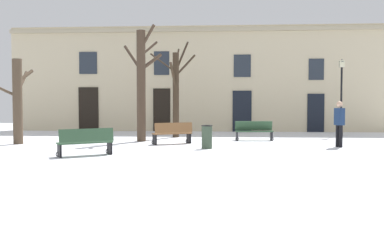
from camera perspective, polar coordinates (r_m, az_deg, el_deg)
The scene contains 11 objects.
ground_plane at distance 15.58m, azimuth -0.52°, elevation -4.18°, with size 36.96×36.96×0.00m, color white.
building_facade at distance 25.89m, azimuth 1.25°, elevation 5.56°, with size 23.10×0.60×6.24m.
tree_right_of_center at distance 19.61m, azimuth -6.66°, elevation 4.90°, with size 1.89×1.17×5.22m.
tree_center at distance 21.66m, azimuth -2.11°, elevation 3.91°, with size 2.31×1.87×4.86m.
tree_near_facade at distance 19.71m, azimuth -21.91°, elevation 2.58°, with size 1.33×1.52×3.58m.
streetlamp at distance 23.90m, azimuth 19.04°, elevation 3.87°, with size 0.30×0.30×3.98m.
litter_bin at distance 16.53m, azimuth 1.97°, elevation -2.22°, with size 0.43×0.43×0.90m.
bench_far_corner at distance 14.79m, azimuth -13.80°, elevation -2.81°, with size 1.79×1.40×0.92m.
bench_back_to_back_left at distance 20.13m, azimuth 8.15°, elevation -1.38°, with size 1.76×0.56×0.89m.
bench_by_litter_bin at distance 18.26m, azimuth -2.57°, elevation -1.71°, with size 1.69×1.19×0.91m.
person_strolling at distance 17.96m, azimuth 18.80°, elevation -0.17°, with size 0.37×0.44×1.81m.
Camera 1 is at (1.20, -15.43, 1.84)m, focal length 40.58 mm.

